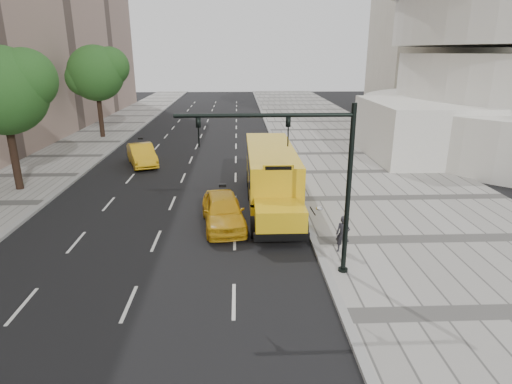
{
  "coord_description": "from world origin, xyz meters",
  "views": [
    {
      "loc": [
        2.73,
        -22.57,
        8.0
      ],
      "look_at": [
        3.5,
        -4.0,
        1.9
      ],
      "focal_mm": 30.0,
      "sensor_mm": 36.0,
      "label": 1
    }
  ],
  "objects_px": {
    "tree_b": "(4,90)",
    "pedestrian": "(343,234)",
    "school_bus": "(271,171)",
    "traffic_signal": "(310,170)",
    "taxi_far": "(142,155)",
    "taxi_near": "(223,211)",
    "tree_c": "(97,73)"
  },
  "relations": [
    {
      "from": "tree_b",
      "to": "school_bus",
      "type": "bearing_deg",
      "value": -9.53
    },
    {
      "from": "tree_b",
      "to": "school_bus",
      "type": "xyz_separation_m",
      "value": [
        14.91,
        -2.5,
        -4.21
      ]
    },
    {
      "from": "school_bus",
      "to": "taxi_far",
      "type": "bearing_deg",
      "value": 136.34
    },
    {
      "from": "tree_b",
      "to": "pedestrian",
      "type": "relative_size",
      "value": 5.43
    },
    {
      "from": "taxi_near",
      "to": "pedestrian",
      "type": "xyz_separation_m",
      "value": [
        4.98,
        -3.29,
        0.13
      ]
    },
    {
      "from": "tree_c",
      "to": "traffic_signal",
      "type": "relative_size",
      "value": 1.35
    },
    {
      "from": "tree_b",
      "to": "taxi_far",
      "type": "relative_size",
      "value": 1.78
    },
    {
      "from": "taxi_far",
      "to": "taxi_near",
      "type": "bearing_deg",
      "value": -82.53
    },
    {
      "from": "taxi_near",
      "to": "traffic_signal",
      "type": "distance_m",
      "value": 6.74
    },
    {
      "from": "taxi_far",
      "to": "pedestrian",
      "type": "distance_m",
      "value": 19.05
    },
    {
      "from": "taxi_near",
      "to": "taxi_far",
      "type": "relative_size",
      "value": 0.99
    },
    {
      "from": "school_bus",
      "to": "traffic_signal",
      "type": "bearing_deg",
      "value": -85.3
    },
    {
      "from": "school_bus",
      "to": "traffic_signal",
      "type": "xyz_separation_m",
      "value": [
        0.69,
        -8.41,
        2.33
      ]
    },
    {
      "from": "school_bus",
      "to": "taxi_far",
      "type": "xyz_separation_m",
      "value": [
        -8.92,
        8.51,
        -0.99
      ]
    },
    {
      "from": "pedestrian",
      "to": "traffic_signal",
      "type": "bearing_deg",
      "value": -112.42
    },
    {
      "from": "tree_b",
      "to": "pedestrian",
      "type": "xyz_separation_m",
      "value": [
        17.34,
        -9.29,
        -5.05
      ]
    },
    {
      "from": "pedestrian",
      "to": "school_bus",
      "type": "bearing_deg",
      "value": 134.43
    },
    {
      "from": "school_bus",
      "to": "tree_b",
      "type": "bearing_deg",
      "value": 170.47
    },
    {
      "from": "tree_c",
      "to": "school_bus",
      "type": "distance_m",
      "value": 24.74
    },
    {
      "from": "pedestrian",
      "to": "traffic_signal",
      "type": "xyz_separation_m",
      "value": [
        -1.74,
        -1.62,
        3.17
      ]
    },
    {
      "from": "taxi_far",
      "to": "traffic_signal",
      "type": "distance_m",
      "value": 19.74
    },
    {
      "from": "school_bus",
      "to": "pedestrian",
      "type": "height_order",
      "value": "school_bus"
    },
    {
      "from": "tree_b",
      "to": "taxi_near",
      "type": "height_order",
      "value": "tree_b"
    },
    {
      "from": "school_bus",
      "to": "taxi_far",
      "type": "distance_m",
      "value": 12.37
    },
    {
      "from": "tree_b",
      "to": "school_bus",
      "type": "relative_size",
      "value": 0.73
    },
    {
      "from": "school_bus",
      "to": "pedestrian",
      "type": "distance_m",
      "value": 7.26
    },
    {
      "from": "tree_c",
      "to": "school_bus",
      "type": "relative_size",
      "value": 0.75
    },
    {
      "from": "taxi_near",
      "to": "traffic_signal",
      "type": "height_order",
      "value": "traffic_signal"
    },
    {
      "from": "tree_b",
      "to": "taxi_near",
      "type": "relative_size",
      "value": 1.8
    },
    {
      "from": "pedestrian",
      "to": "tree_b",
      "type": "bearing_deg",
      "value": 176.52
    },
    {
      "from": "tree_b",
      "to": "taxi_near",
      "type": "distance_m",
      "value": 14.69
    },
    {
      "from": "pedestrian",
      "to": "traffic_signal",
      "type": "distance_m",
      "value": 3.96
    }
  ]
}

